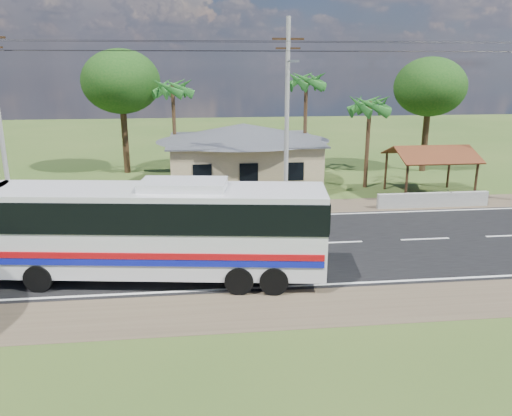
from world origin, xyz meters
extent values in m
plane|color=#314D1B|center=(0.00, 0.00, 0.00)|extent=(120.00, 120.00, 0.00)
cube|color=black|center=(0.00, 0.00, 0.01)|extent=(120.00, 10.00, 0.02)
cube|color=brown|center=(0.00, 6.50, 0.01)|extent=(120.00, 3.00, 0.01)
cube|color=brown|center=(0.00, -6.50, 0.01)|extent=(120.00, 3.00, 0.01)
cube|color=silver|center=(0.00, 4.70, 0.03)|extent=(120.00, 0.15, 0.01)
cube|color=silver|center=(0.00, -4.70, 0.03)|extent=(120.00, 0.15, 0.01)
cube|color=silver|center=(0.00, 0.00, 0.03)|extent=(120.00, 0.15, 0.01)
cube|color=tan|center=(1.00, 13.00, 1.60)|extent=(10.00, 8.00, 3.20)
cube|color=#4C4F54|center=(1.00, 13.00, 3.25)|extent=(10.60, 8.60, 0.10)
pyramid|color=#4C4F54|center=(1.00, 13.00, 4.40)|extent=(12.40, 10.00, 1.20)
cube|color=black|center=(-2.00, 8.98, 1.70)|extent=(1.20, 0.08, 1.20)
cube|color=black|center=(1.00, 8.98, 1.70)|extent=(1.20, 0.08, 1.20)
cube|color=black|center=(4.00, 8.98, 1.70)|extent=(1.20, 0.08, 1.20)
cylinder|color=#342113|center=(10.70, 6.70, 1.30)|extent=(0.16, 0.16, 2.60)
cylinder|color=#342113|center=(10.70, 10.30, 1.30)|extent=(0.16, 0.16, 2.60)
cylinder|color=#342113|center=(15.30, 6.70, 1.30)|extent=(0.16, 0.16, 2.60)
cylinder|color=#342113|center=(15.30, 10.30, 1.30)|extent=(0.16, 0.16, 2.60)
cube|color=brown|center=(13.00, 7.40, 2.90)|extent=(5.20, 2.28, 0.90)
cube|color=brown|center=(13.00, 9.60, 2.90)|extent=(5.20, 2.28, 0.90)
cube|color=#342113|center=(13.00, 8.50, 3.25)|extent=(5.20, 0.12, 0.12)
cube|color=#9E9E99|center=(12.00, 5.60, 0.45)|extent=(7.00, 0.30, 0.90)
cylinder|color=#9E9E99|center=(3.00, 6.50, 5.50)|extent=(0.26, 0.26, 11.00)
cube|color=#342113|center=(3.00, 6.50, 9.80)|extent=(1.80, 0.12, 0.12)
cube|color=#342113|center=(3.00, 6.50, 9.30)|extent=(1.40, 0.10, 0.10)
cylinder|color=gray|center=(3.00, 5.50, 8.60)|extent=(0.08, 2.00, 0.08)
cube|color=gray|center=(3.00, 4.50, 8.60)|extent=(0.50, 0.18, 0.12)
cylinder|color=black|center=(-5.00, 6.50, 9.60)|extent=(16.00, 0.02, 0.02)
cylinder|color=black|center=(10.50, 6.50, 9.60)|extent=(15.00, 0.02, 0.02)
cylinder|color=#47301E|center=(9.50, 11.00, 3.00)|extent=(0.28, 0.28, 6.00)
cylinder|color=#47301E|center=(6.00, 15.50, 3.75)|extent=(0.28, 0.28, 7.50)
cylinder|color=#47301E|center=(-4.00, 16.00, 3.50)|extent=(0.28, 0.28, 7.00)
cylinder|color=#47301E|center=(-8.00, 18.00, 2.97)|extent=(0.50, 0.50, 5.95)
ellipsoid|color=#123B10|center=(-8.00, 18.00, 7.15)|extent=(6.00, 6.00, 4.92)
cylinder|color=#47301E|center=(16.00, 16.00, 2.80)|extent=(0.50, 0.50, 5.60)
ellipsoid|color=#123B10|center=(16.00, 16.00, 6.72)|extent=(5.60, 5.60, 4.59)
cube|color=silver|center=(-3.85, -3.36, 2.15)|extent=(13.48, 4.55, 3.31)
cube|color=black|center=(-3.85, -3.36, 2.98)|extent=(13.54, 4.63, 1.21)
cube|color=#AA0A0F|center=(-4.04, -4.74, 1.54)|extent=(12.89, 1.84, 0.24)
cube|color=#0D1597|center=(-4.04, -4.74, 1.27)|extent=(12.89, 1.84, 0.24)
cube|color=silver|center=(-2.75, -3.51, 3.97)|extent=(3.52, 2.20, 0.33)
cylinder|color=black|center=(-8.39, -4.01, 0.55)|extent=(1.14, 0.53, 1.10)
cylinder|color=black|center=(-8.04, -1.49, 0.55)|extent=(1.14, 0.53, 1.10)
cylinder|color=black|center=(-0.75, -5.07, 0.55)|extent=(1.14, 0.53, 1.10)
cylinder|color=black|center=(-0.40, -2.56, 0.55)|extent=(1.14, 0.53, 1.10)
cylinder|color=black|center=(0.56, -5.25, 0.55)|extent=(1.14, 0.53, 1.10)
cylinder|color=black|center=(0.91, -2.74, 0.55)|extent=(1.14, 0.53, 1.10)
imported|color=black|center=(12.55, 5.69, 0.49)|extent=(1.89, 0.74, 0.98)
camera|label=1|loc=(-2.04, -22.48, 8.47)|focal=35.00mm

